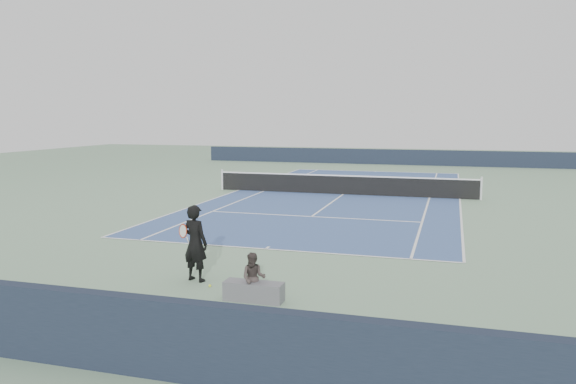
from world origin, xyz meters
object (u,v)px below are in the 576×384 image
(tennis_ball, at_px, (210,286))
(tennis_net, at_px, (343,184))
(spectator_bench, at_px, (254,284))
(tennis_player, at_px, (195,243))

(tennis_ball, bearing_deg, tennis_net, 89.78)
(spectator_bench, bearing_deg, tennis_ball, 154.39)
(tennis_net, relative_size, tennis_player, 7.16)
(tennis_player, height_order, spectator_bench, tennis_player)
(tennis_net, height_order, tennis_player, tennis_player)
(tennis_net, distance_m, tennis_ball, 15.65)
(spectator_bench, bearing_deg, tennis_net, 94.27)
(tennis_ball, distance_m, spectator_bench, 1.45)
(tennis_net, bearing_deg, spectator_bench, -85.73)
(tennis_net, xyz_separation_m, tennis_ball, (-0.06, -15.64, -0.47))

